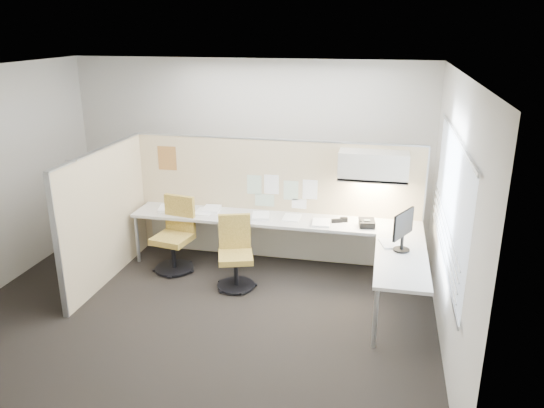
% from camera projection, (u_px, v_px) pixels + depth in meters
% --- Properties ---
extents(floor, '(5.50, 4.50, 0.01)m').
position_uv_depth(floor, '(205.00, 306.00, 6.48)').
color(floor, black).
rests_on(floor, ground).
extents(ceiling, '(5.50, 4.50, 0.01)m').
position_uv_depth(ceiling, '(194.00, 70.00, 5.58)').
color(ceiling, white).
rests_on(ceiling, wall_back).
extents(wall_back, '(5.50, 0.02, 2.80)m').
position_uv_depth(wall_back, '(249.00, 152.00, 8.11)').
color(wall_back, beige).
rests_on(wall_back, ground).
extents(wall_front, '(5.50, 0.02, 2.80)m').
position_uv_depth(wall_front, '(98.00, 288.00, 3.95)').
color(wall_front, beige).
rests_on(wall_front, ground).
extents(wall_right, '(0.02, 4.50, 2.80)m').
position_uv_depth(wall_right, '(452.00, 214.00, 5.48)').
color(wall_right, beige).
rests_on(wall_right, ground).
extents(window_pane, '(0.01, 2.80, 1.30)m').
position_uv_depth(window_pane, '(451.00, 200.00, 5.44)').
color(window_pane, '#AAB5C5').
rests_on(window_pane, wall_right).
extents(partition_back, '(4.10, 0.06, 1.75)m').
position_uv_depth(partition_back, '(275.00, 200.00, 7.57)').
color(partition_back, '#CFBA8F').
rests_on(partition_back, floor).
extents(partition_left, '(0.06, 2.20, 1.75)m').
position_uv_depth(partition_left, '(106.00, 216.00, 6.96)').
color(partition_left, '#CFBA8F').
rests_on(partition_left, floor).
extents(desk, '(4.00, 2.07, 0.73)m').
position_uv_depth(desk, '(296.00, 232.00, 7.15)').
color(desk, beige).
rests_on(desk, floor).
extents(overhead_bin, '(0.90, 0.36, 0.38)m').
position_uv_depth(overhead_bin, '(373.00, 166.00, 6.90)').
color(overhead_bin, beige).
rests_on(overhead_bin, partition_back).
extents(task_light_strip, '(0.60, 0.06, 0.02)m').
position_uv_depth(task_light_strip, '(372.00, 181.00, 6.97)').
color(task_light_strip, '#FFEABF').
rests_on(task_light_strip, overhead_bin).
extents(pinned_papers, '(1.01, 0.00, 0.47)m').
position_uv_depth(pinned_papers, '(280.00, 191.00, 7.47)').
color(pinned_papers, '#8CBF8C').
rests_on(pinned_papers, partition_back).
extents(poster, '(0.28, 0.00, 0.35)m').
position_uv_depth(poster, '(167.00, 158.00, 7.68)').
color(poster, orange).
rests_on(poster, partition_back).
extents(chair_left, '(0.55, 0.57, 1.01)m').
position_uv_depth(chair_left, '(175.00, 237.00, 7.33)').
color(chair_left, black).
rests_on(chair_left, floor).
extents(chair_right, '(0.55, 0.56, 0.93)m').
position_uv_depth(chair_right, '(235.00, 255.00, 6.85)').
color(chair_right, black).
rests_on(chair_right, floor).
extents(monitor, '(0.24, 0.43, 0.49)m').
position_uv_depth(monitor, '(403.00, 228.00, 6.15)').
color(monitor, black).
rests_on(monitor, desk).
extents(phone, '(0.24, 0.22, 0.12)m').
position_uv_depth(phone, '(366.00, 223.00, 6.96)').
color(phone, black).
rests_on(phone, desk).
extents(stapler, '(0.15, 0.09, 0.05)m').
position_uv_depth(stapler, '(337.00, 221.00, 7.13)').
color(stapler, black).
rests_on(stapler, desk).
extents(tape_dispenser, '(0.11, 0.08, 0.06)m').
position_uv_depth(tape_dispenser, '(344.00, 220.00, 7.16)').
color(tape_dispenser, black).
rests_on(tape_dispenser, desk).
extents(coat_hook, '(0.18, 0.44, 1.32)m').
position_uv_depth(coat_hook, '(68.00, 190.00, 6.22)').
color(coat_hook, silver).
rests_on(coat_hook, partition_left).
extents(paper_stack_0, '(0.29, 0.34, 0.03)m').
position_uv_depth(paper_stack_0, '(167.00, 208.00, 7.64)').
color(paper_stack_0, white).
rests_on(paper_stack_0, desk).
extents(paper_stack_1, '(0.23, 0.30, 0.02)m').
position_uv_depth(paper_stack_1, '(204.00, 212.00, 7.52)').
color(paper_stack_1, white).
rests_on(paper_stack_1, desk).
extents(paper_stack_2, '(0.29, 0.34, 0.04)m').
position_uv_depth(paper_stack_2, '(261.00, 216.00, 7.31)').
color(paper_stack_2, white).
rests_on(paper_stack_2, desk).
extents(paper_stack_3, '(0.23, 0.30, 0.01)m').
position_uv_depth(paper_stack_3, '(292.00, 218.00, 7.30)').
color(paper_stack_3, white).
rests_on(paper_stack_3, desk).
extents(paper_stack_4, '(0.25, 0.31, 0.03)m').
position_uv_depth(paper_stack_4, '(321.00, 223.00, 7.09)').
color(paper_stack_4, white).
rests_on(paper_stack_4, desk).
extents(paper_stack_5, '(0.30, 0.35, 0.02)m').
position_uv_depth(paper_stack_5, '(390.00, 243.00, 6.43)').
color(paper_stack_5, white).
rests_on(paper_stack_5, desk).
extents(paper_stack_6, '(0.26, 0.32, 0.04)m').
position_uv_depth(paper_stack_6, '(212.00, 209.00, 7.59)').
color(paper_stack_6, white).
rests_on(paper_stack_6, desk).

